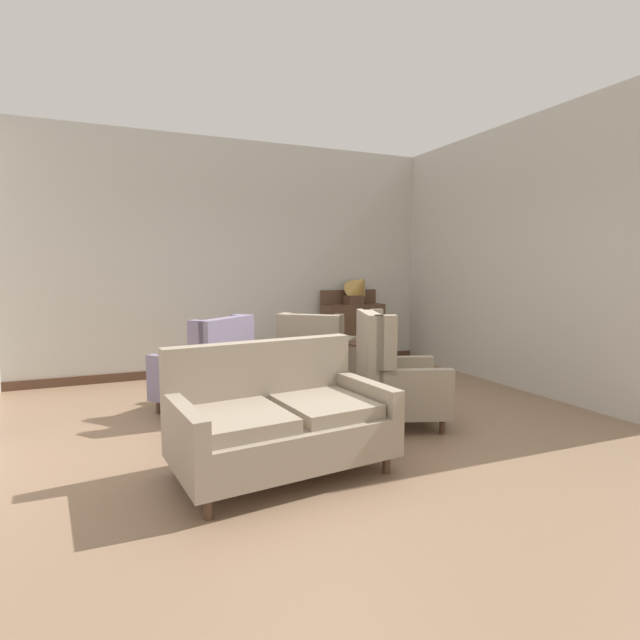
% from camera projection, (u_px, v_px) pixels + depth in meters
% --- Properties ---
extents(ground, '(8.54, 8.54, 0.00)m').
position_uv_depth(ground, '(317.00, 434.00, 4.56)').
color(ground, '#896B51').
extents(wall_back, '(6.25, 0.08, 3.36)m').
position_uv_depth(wall_back, '(236.00, 258.00, 7.16)').
color(wall_back, '#BCB7AD').
rests_on(wall_back, ground).
extents(wall_right, '(0.08, 4.27, 3.36)m').
position_uv_depth(wall_right, '(504.00, 257.00, 6.42)').
color(wall_right, '#BCB7AD').
rests_on(wall_right, ground).
extents(baseboard_back, '(6.09, 0.03, 0.12)m').
position_uv_depth(baseboard_back, '(239.00, 368.00, 7.29)').
color(baseboard_back, '#4C3323').
rests_on(baseboard_back, ground).
extents(coffee_table, '(0.97, 0.97, 0.44)m').
position_uv_depth(coffee_table, '(294.00, 384.00, 4.91)').
color(coffee_table, '#4C3323').
rests_on(coffee_table, ground).
extents(porcelain_vase, '(0.16, 0.16, 0.36)m').
position_uv_depth(porcelain_vase, '(301.00, 363.00, 4.87)').
color(porcelain_vase, beige).
rests_on(porcelain_vase, coffee_table).
extents(settee, '(1.65, 1.07, 0.96)m').
position_uv_depth(settee, '(279.00, 420.00, 3.68)').
color(settee, gray).
rests_on(settee, ground).
extents(armchair_back_corner, '(1.13, 1.14, 1.02)m').
position_uv_depth(armchair_back_corner, '(209.00, 371.00, 5.25)').
color(armchair_back_corner, slate).
rests_on(armchair_back_corner, ground).
extents(armchair_near_window, '(1.16, 1.18, 1.01)m').
position_uv_depth(armchair_near_window, '(316.00, 360.00, 5.94)').
color(armchair_near_window, gray).
rests_on(armchair_near_window, ground).
extents(armchair_foreground_right, '(1.00, 0.97, 1.12)m').
position_uv_depth(armchair_foreground_right, '(392.00, 378.00, 4.78)').
color(armchair_foreground_right, gray).
rests_on(armchair_foreground_right, ground).
extents(side_table, '(0.45, 0.45, 0.70)m').
position_uv_depth(side_table, '(366.00, 367.00, 5.59)').
color(side_table, '#4C3323').
rests_on(side_table, ground).
extents(sideboard, '(0.97, 0.35, 1.19)m').
position_uv_depth(sideboard, '(353.00, 331.00, 7.71)').
color(sideboard, '#4C3323').
rests_on(sideboard, ground).
extents(gramophone, '(0.41, 0.52, 0.56)m').
position_uv_depth(gramophone, '(359.00, 287.00, 7.58)').
color(gramophone, '#4C3323').
rests_on(gramophone, sideboard).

